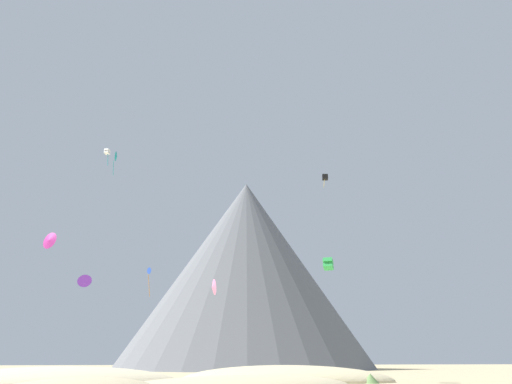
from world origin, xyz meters
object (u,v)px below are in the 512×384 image
object	(u,v)px
kite_pink_low	(213,287)
kite_violet_mid	(85,281)
bush_scatter_east	(298,383)
kite_white_high	(107,152)
kite_blue_mid	(150,272)
kite_magenta_mid	(49,240)
rock_massif	(246,273)
kite_green_low	(328,264)
kite_black_high	(325,177)
kite_teal_high	(116,157)
bush_far_right	(371,378)

from	to	relation	value
kite_pink_low	kite_violet_mid	size ratio (longest dim) A/B	0.77
bush_scatter_east	kite_white_high	world-z (taller)	kite_white_high
kite_blue_mid	kite_violet_mid	bearing A→B (deg)	80.81
kite_blue_mid	kite_magenta_mid	bearing A→B (deg)	125.18
rock_massif	kite_violet_mid	bearing A→B (deg)	-124.00
kite_violet_mid	kite_green_low	distance (m)	42.35
kite_black_high	kite_pink_low	world-z (taller)	kite_black_high
kite_blue_mid	rock_massif	bearing A→B (deg)	-69.29
kite_white_high	kite_green_low	size ratio (longest dim) A/B	1.87
kite_magenta_mid	kite_violet_mid	xyz separation A→B (m)	(-1.29, 28.69, 0.18)
kite_white_high	kite_pink_low	size ratio (longest dim) A/B	1.72
kite_teal_high	kite_violet_mid	distance (m)	22.52
kite_white_high	kite_blue_mid	distance (m)	23.29
kite_violet_mid	kite_green_low	bearing A→B (deg)	140.44
bush_far_right	kite_black_high	world-z (taller)	kite_black_high
kite_magenta_mid	kite_blue_mid	distance (m)	36.11
kite_violet_mid	kite_black_high	bearing A→B (deg)	-174.82
kite_black_high	kite_violet_mid	bearing A→B (deg)	111.18
kite_pink_low	kite_violet_mid	xyz separation A→B (m)	(-19.13, 28.65, 4.71)
kite_blue_mid	kite_green_low	xyz separation A→B (m)	(23.64, -31.74, -4.05)
bush_scatter_east	rock_massif	size ratio (longest dim) A/B	0.03
kite_blue_mid	kite_pink_low	bearing A→B (deg)	153.90
kite_green_low	kite_teal_high	bearing A→B (deg)	170.09
kite_blue_mid	bush_scatter_east	bearing A→B (deg)	161.75
kite_black_high	kite_blue_mid	distance (m)	41.09
kite_violet_mid	kite_magenta_mid	bearing A→B (deg)	90.18
kite_magenta_mid	bush_scatter_east	bearing A→B (deg)	21.01
kite_magenta_mid	kite_violet_mid	bearing A→B (deg)	126.62
kite_teal_high	kite_pink_low	world-z (taller)	kite_teal_high
kite_violet_mid	rock_massif	bearing A→B (deg)	-126.41
bush_far_right	kite_pink_low	world-z (taller)	kite_pink_low
rock_massif	kite_white_high	distance (m)	68.02
kite_black_high	rock_massif	bearing A→B (deg)	25.44
kite_magenta_mid	kite_pink_low	size ratio (longest dim) A/B	1.04
kite_blue_mid	kite_pink_low	xyz separation A→B (m)	(9.03, -34.83, -7.76)
bush_scatter_east	kite_magenta_mid	distance (m)	29.86
bush_scatter_east	kite_white_high	xyz separation A→B (m)	(-24.91, 28.68, 35.54)
kite_white_high	kite_blue_mid	size ratio (longest dim) A/B	0.57
bush_scatter_east	kite_black_high	xyz separation A→B (m)	(18.28, 40.63, 38.77)
rock_massif	kite_pink_low	distance (m)	84.41
bush_scatter_east	kite_magenta_mid	bearing A→B (deg)	166.97
rock_massif	kite_magenta_mid	size ratio (longest dim) A/B	51.30
kite_pink_low	kite_green_low	world-z (taller)	kite_green_low
kite_white_high	kite_pink_low	distance (m)	38.49
bush_scatter_east	kite_green_low	xyz separation A→B (m)	(6.84, 9.05, 13.34)
kite_blue_mid	kite_pink_low	size ratio (longest dim) A/B	3.01
bush_scatter_east	kite_teal_high	bearing A→B (deg)	126.16
bush_far_right	kite_magenta_mid	distance (m)	38.46
kite_blue_mid	kite_violet_mid	distance (m)	12.23
bush_far_right	kite_magenta_mid	size ratio (longest dim) A/B	0.97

